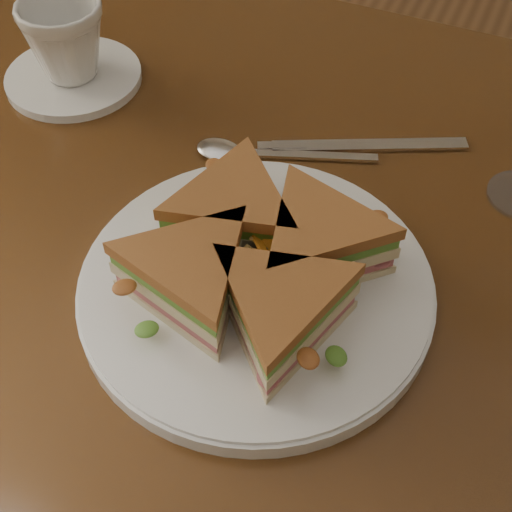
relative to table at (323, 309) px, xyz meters
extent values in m
cube|color=#341C0C|center=(0.00, 0.00, 0.08)|extent=(1.20, 0.80, 0.04)
cylinder|color=black|center=(-0.54, 0.34, -0.30)|extent=(0.06, 0.06, 0.71)
cylinder|color=white|center=(-0.04, -0.08, 0.11)|extent=(0.30, 0.30, 0.02)
cube|color=silver|center=(-0.06, 0.10, 0.10)|extent=(0.13, 0.05, 0.00)
ellipsoid|color=silver|center=(-0.14, 0.07, 0.10)|extent=(0.05, 0.03, 0.01)
cube|color=silver|center=(-0.01, 0.14, 0.10)|extent=(0.19, 0.10, 0.00)
cube|color=silver|center=(-0.09, 0.10, 0.10)|extent=(0.05, 0.03, 0.00)
cylinder|color=white|center=(-0.35, 0.12, 0.10)|extent=(0.15, 0.15, 0.01)
imported|color=white|center=(-0.35, 0.12, 0.15)|extent=(0.09, 0.09, 0.09)
camera|label=1|loc=(0.11, -0.42, 0.58)|focal=50.00mm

